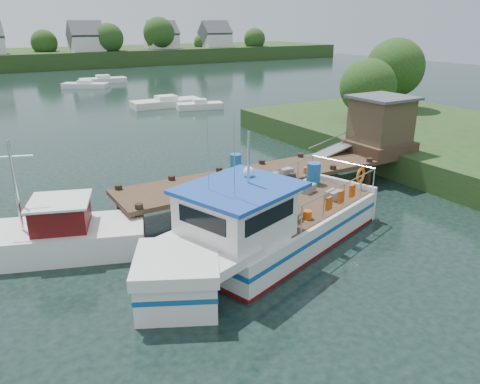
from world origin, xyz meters
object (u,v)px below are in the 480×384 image
work_boat (38,238)px  moored_c (166,102)px  lobster_boat (262,230)px  moored_b (200,105)px  dock (346,142)px  moored_far (103,80)px  moored_d (85,85)px

work_boat → moored_c: size_ratio=1.17×
lobster_boat → moored_b: lobster_boat is taller
lobster_boat → moored_c: bearing=55.1°
dock → work_boat: size_ratio=1.98×
moored_far → moored_b: bearing=-93.6°
lobster_boat → dock: bearing=11.3°
dock → lobster_boat: lobster_boat is taller
moored_far → moored_c: 22.97m
moored_far → moored_c: bearing=-98.6°
work_boat → dock: bearing=21.5°
dock → moored_b: 24.52m
moored_far → moored_d: bearing=-139.1°
work_boat → moored_b: size_ratio=1.75×
moored_c → moored_d: moored_c is taller
moored_d → moored_far: bearing=25.3°
lobster_boat → work_boat: bearing=130.1°
dock → lobster_boat: 9.92m
dock → moored_c: size_ratio=2.32×
moored_far → moored_c: moored_c is taller
dock → lobster_boat: size_ratio=1.39×
dock → moored_b: size_ratio=3.48×
moored_d → moored_c: bearing=-103.6°
moored_b → moored_c: size_ratio=0.67×
work_boat → moored_d: work_boat is taller
work_boat → lobster_boat: bearing=-11.9°
work_boat → moored_far: 53.47m
work_boat → moored_d: 48.49m
lobster_boat → moored_d: size_ratio=2.03×
moored_far → dock: bearing=-99.9°
lobster_boat → moored_far: lobster_boat is taller
lobster_boat → moored_d: (6.06, 51.06, -0.69)m
moored_b → dock: bearing=-117.6°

